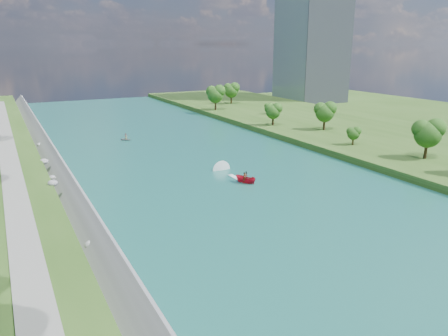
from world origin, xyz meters
TOP-DOWN VIEW (x-y plane):
  - ground at (0.00, 0.00)m, footprint 260.00×260.00m
  - river_water at (0.00, 20.00)m, footprint 55.00×240.00m
  - berm_east at (49.50, 20.00)m, footprint 44.00×240.00m
  - riprap_bank at (-25.85, 19.20)m, footprint 4.24×236.00m
  - riverside_path at (-32.50, 20.00)m, footprint 3.00×200.00m
  - office_tower at (82.50, 95.00)m, footprint 22.00×22.00m
  - trees_east at (39.48, 24.28)m, footprint 19.10×137.38m
  - motorboat at (2.65, 11.89)m, footprint 3.60×18.72m
  - raft at (-6.19, 53.12)m, footprint 3.20×3.32m

SIDE VIEW (x-z plane):
  - ground at x=0.00m, z-range 0.00..0.00m
  - river_water at x=0.00m, z-range 0.00..0.10m
  - raft at x=-6.19m, z-range -0.37..1.32m
  - motorboat at x=2.65m, z-range -0.33..1.71m
  - berm_east at x=49.50m, z-range 0.00..1.50m
  - riprap_bank at x=-25.85m, z-range -0.38..3.99m
  - riverside_path at x=-32.50m, z-range 3.50..3.60m
  - trees_east at x=39.48m, z-range 0.57..11.50m
  - office_tower at x=82.50m, z-range 0.00..60.00m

